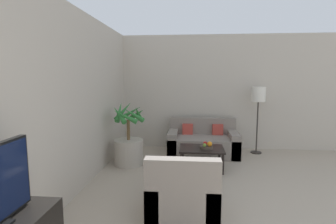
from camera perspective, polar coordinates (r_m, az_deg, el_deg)
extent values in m
cube|color=#BCB2A3|center=(6.50, 17.91, 4.04)|extent=(7.76, 0.06, 2.70)
cube|color=#BCB2A3|center=(3.43, -24.14, 1.01)|extent=(0.06, 8.26, 2.70)
cylinder|color=#ADA393|center=(5.26, -8.53, -8.61)|extent=(0.57, 0.57, 0.50)
cylinder|color=brown|center=(5.16, -8.62, -3.87)|extent=(0.06, 0.06, 0.39)
cone|color=#2D7533|center=(5.06, -6.56, -0.25)|extent=(0.10, 0.45, 0.35)
cone|color=#2D7533|center=(5.22, -6.68, -0.40)|extent=(0.40, 0.40, 0.29)
cone|color=#2D7533|center=(5.30, -8.16, -0.12)|extent=(0.46, 0.10, 0.32)
cone|color=#2D7533|center=(5.25, -9.70, 0.21)|extent=(0.37, 0.37, 0.39)
cone|color=#2D7533|center=(5.14, -10.55, 0.11)|extent=(0.10, 0.41, 0.40)
cone|color=#2D7533|center=(5.01, -10.64, -0.50)|extent=(0.39, 0.39, 0.34)
cone|color=#2D7533|center=(4.90, -9.28, -0.97)|extent=(0.47, 0.10, 0.29)
cone|color=#2D7533|center=(4.94, -7.47, -0.59)|extent=(0.39, 0.39, 0.33)
cube|color=gray|center=(5.90, 7.58, -7.27)|extent=(1.52, 0.87, 0.41)
cube|color=gray|center=(6.17, 7.50, -2.95)|extent=(1.52, 0.16, 0.37)
cube|color=gray|center=(5.89, 1.11, -6.63)|extent=(0.20, 0.87, 0.53)
cube|color=gray|center=(5.95, 14.00, -6.71)|extent=(0.20, 0.87, 0.53)
cube|color=#B23D33|center=(6.05, 4.29, -3.72)|extent=(0.24, 0.12, 0.24)
cube|color=#B23D33|center=(6.09, 10.76, -3.77)|extent=(0.24, 0.12, 0.24)
cylinder|color=#2D2823|center=(6.35, 18.61, -8.34)|extent=(0.24, 0.24, 0.03)
cylinder|color=#2D2823|center=(6.22, 18.83, -3.12)|extent=(0.03, 0.03, 1.15)
cylinder|color=silver|center=(6.13, 19.12, 3.68)|extent=(0.30, 0.30, 0.33)
cylinder|color=black|center=(4.76, 2.99, -11.07)|extent=(0.05, 0.05, 0.37)
cylinder|color=black|center=(4.79, 11.83, -11.10)|extent=(0.05, 0.05, 0.37)
cylinder|color=black|center=(5.28, 3.21, -9.20)|extent=(0.05, 0.05, 0.37)
cylinder|color=black|center=(5.31, 11.14, -9.24)|extent=(0.05, 0.05, 0.37)
cube|color=black|center=(4.97, 7.34, -7.94)|extent=(0.81, 0.63, 0.03)
cylinder|color=#42382D|center=(4.93, 8.32, -7.60)|extent=(0.24, 0.24, 0.05)
sphere|color=red|center=(4.95, 8.09, -6.78)|extent=(0.07, 0.07, 0.07)
sphere|color=olive|center=(4.84, 7.96, -7.14)|extent=(0.06, 0.06, 0.06)
sphere|color=orange|center=(4.89, 9.06, -6.87)|extent=(0.09, 0.09, 0.09)
cube|color=gray|center=(3.39, 3.32, -18.76)|extent=(0.82, 0.84, 0.40)
cube|color=gray|center=(2.91, 3.17, -14.30)|extent=(0.82, 0.16, 0.44)
cube|color=gray|center=(3.40, -2.55, -17.80)|extent=(0.16, 0.84, 0.50)
cube|color=gray|center=(3.38, 9.24, -18.02)|extent=(0.16, 0.84, 0.50)
cube|color=gray|center=(4.14, 3.67, -13.80)|extent=(0.61, 0.45, 0.40)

